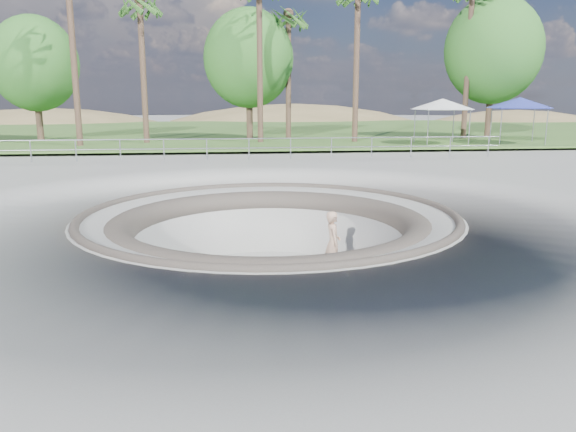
# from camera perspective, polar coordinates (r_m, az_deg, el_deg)

# --- Properties ---
(ground) EXTENTS (180.00, 180.00, 0.00)m
(ground) POSITION_cam_1_polar(r_m,az_deg,el_deg) (15.28, -1.92, 0.20)
(ground) COLOR #979792
(ground) RESTS_ON ground
(skate_bowl) EXTENTS (14.00, 14.00, 4.10)m
(skate_bowl) POSITION_cam_1_polar(r_m,az_deg,el_deg) (15.76, -1.87, -6.32)
(skate_bowl) COLOR #979792
(skate_bowl) RESTS_ON ground
(grass_strip) EXTENTS (180.00, 36.00, 0.12)m
(grass_strip) POSITION_cam_1_polar(r_m,az_deg,el_deg) (49.01, -5.14, 8.61)
(grass_strip) COLOR #3E6227
(grass_strip) RESTS_ON ground
(distant_hills) EXTENTS (103.20, 45.00, 28.60)m
(distant_hills) POSITION_cam_1_polar(r_m,az_deg,el_deg) (72.96, -2.52, 4.06)
(distant_hills) COLOR brown
(distant_hills) RESTS_ON ground
(safety_railing) EXTENTS (25.00, 0.06, 1.03)m
(safety_railing) POSITION_cam_1_polar(r_m,az_deg,el_deg) (27.04, -3.98, 6.85)
(safety_railing) COLOR gray
(safety_railing) RESTS_ON ground
(skateboard) EXTENTS (0.88, 0.26, 0.09)m
(skateboard) POSITION_cam_1_polar(r_m,az_deg,el_deg) (16.12, 4.53, -5.93)
(skateboard) COLOR #985A3C
(skateboard) RESTS_ON ground
(skater) EXTENTS (0.44, 0.67, 1.82)m
(skater) POSITION_cam_1_polar(r_m,az_deg,el_deg) (15.85, 4.58, -2.73)
(skater) COLOR tan
(skater) RESTS_ON skateboard
(canopy_white) EXTENTS (5.39, 5.39, 2.72)m
(canopy_white) POSITION_cam_1_polar(r_m,az_deg,el_deg) (36.18, 15.41, 10.89)
(canopy_white) COLOR gray
(canopy_white) RESTS_ON ground
(canopy_blue) EXTENTS (5.40, 5.40, 2.81)m
(canopy_blue) POSITION_cam_1_polar(r_m,az_deg,el_deg) (37.90, 22.46, 10.57)
(canopy_blue) COLOR gray
(canopy_blue) RESTS_ON ground
(palm_b) EXTENTS (2.60, 2.60, 9.51)m
(palm_b) POSITION_cam_1_polar(r_m,az_deg,el_deg) (37.07, -14.82, 19.79)
(palm_b) COLOR brown
(palm_b) RESTS_ON ground
(palm_d) EXTENTS (2.60, 2.60, 9.15)m
(palm_d) POSITION_cam_1_polar(r_m,az_deg,el_deg) (39.55, 0.04, 19.16)
(palm_d) COLOR brown
(palm_d) RESTS_ON ground
(bushy_tree_left) EXTENTS (5.62, 5.11, 8.11)m
(bushy_tree_left) POSITION_cam_1_polar(r_m,az_deg,el_deg) (41.11, -24.38, 13.91)
(bushy_tree_left) COLOR brown
(bushy_tree_left) RESTS_ON ground
(bushy_tree_mid) EXTENTS (6.13, 5.57, 8.84)m
(bushy_tree_mid) POSITION_cam_1_polar(r_m,az_deg,el_deg) (39.71, -4.01, 15.67)
(bushy_tree_mid) COLOR brown
(bushy_tree_mid) RESTS_ON ground
(bushy_tree_right) EXTENTS (6.84, 6.22, 9.87)m
(bushy_tree_right) POSITION_cam_1_polar(r_m,az_deg,el_deg) (43.48, 20.15, 15.53)
(bushy_tree_right) COLOR brown
(bushy_tree_right) RESTS_ON ground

